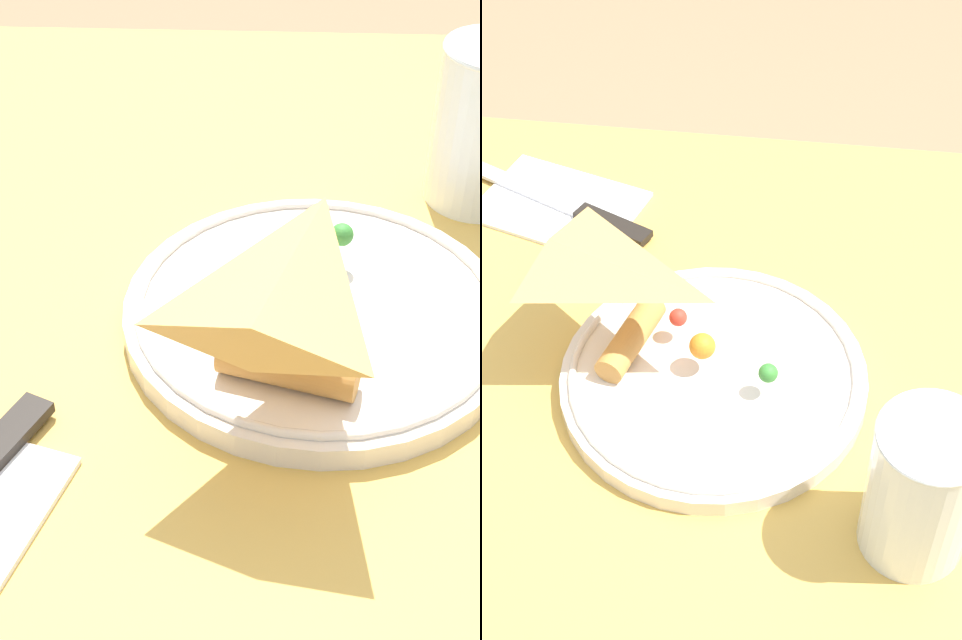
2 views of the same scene
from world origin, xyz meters
TOP-DOWN VIEW (x-y plane):
  - dining_table at (0.00, 0.00)m, footprint 1.04×0.70m
  - plate_pizza at (-0.07, -0.01)m, footprint 0.25×0.25m
  - milk_glass at (-0.23, 0.12)m, footprint 0.08×0.08m
  - napkin_folded at (0.11, -0.21)m, footprint 0.18×0.15m
  - butter_knife at (0.10, -0.21)m, footprint 0.20×0.11m

SIDE VIEW (x-z plane):
  - dining_table at x=0.00m, z-range 0.25..0.99m
  - napkin_folded at x=0.11m, z-range 0.74..0.74m
  - butter_knife at x=0.10m, z-range 0.74..0.75m
  - plate_pizza at x=-0.07m, z-range 0.73..0.78m
  - milk_glass at x=-0.23m, z-range 0.73..0.86m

